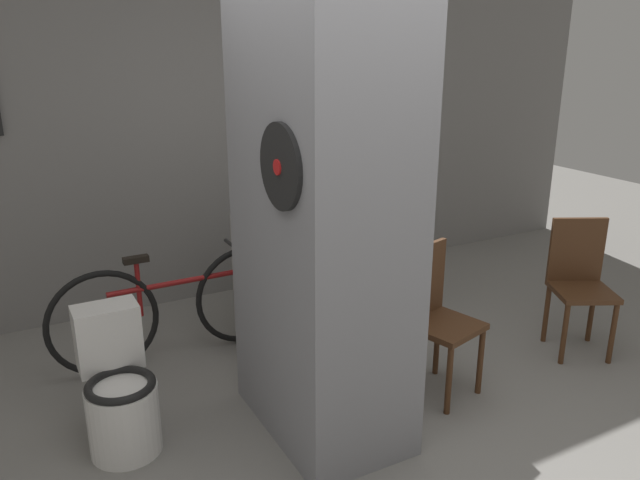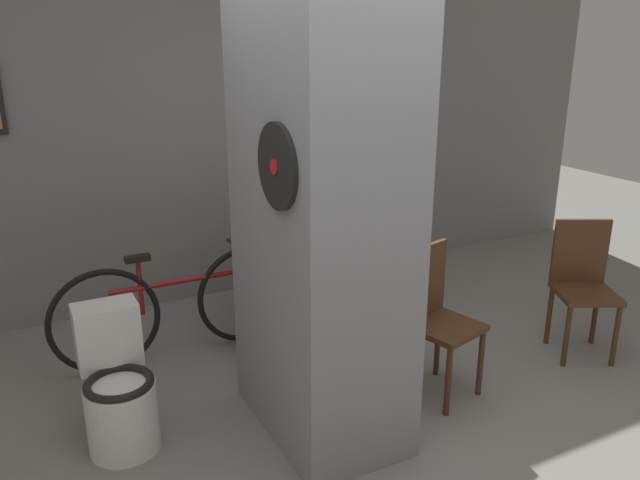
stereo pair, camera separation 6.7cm
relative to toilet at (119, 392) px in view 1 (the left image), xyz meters
name	(u,v)px [view 1 (the left image)]	position (x,y,z in m)	size (l,w,h in m)	color
ground_plane	(383,469)	(1.11, -0.85, -0.31)	(14.00, 14.00, 0.00)	gray
wall_back	(204,141)	(1.12, 1.78, 0.99)	(8.00, 0.09, 2.60)	gray
pillar_center	(323,202)	(1.04, -0.34, 0.99)	(0.66, 1.02, 2.60)	gray
counter_shelf	(324,269)	(1.66, 0.77, 0.14)	(1.28, 0.44, 0.91)	gray
toilet	(119,392)	(0.00, 0.00, 0.00)	(0.37, 0.53, 0.74)	white
chair_near_pillar	(436,313)	(1.82, -0.35, 0.20)	(0.46, 0.46, 0.92)	#4C2D19
chair_by_doorway	(579,280)	(3.03, -0.39, 0.20)	(0.51, 0.51, 0.92)	#4C2D19
bicycle	(178,306)	(0.55, 0.80, 0.06)	(1.69, 0.42, 0.77)	black
bottle_tall	(327,192)	(1.73, 0.86, 0.70)	(0.07, 0.07, 0.28)	#19598C
bottle_short	(321,201)	(1.62, 0.74, 0.68)	(0.08, 0.08, 0.22)	#267233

